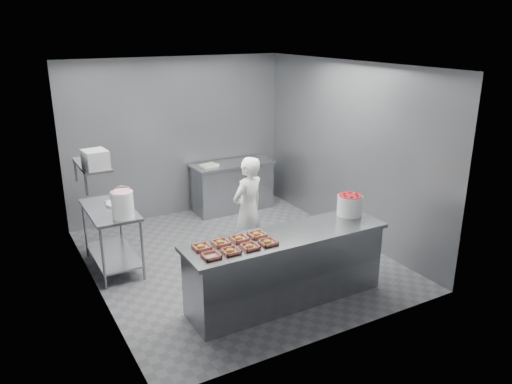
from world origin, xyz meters
The scene contains 24 objects.
floor centered at (0.00, 0.00, 0.00)m, with size 4.50×4.50×0.00m, color #4C4C51.
ceiling centered at (0.00, 0.00, 2.80)m, with size 4.50×4.50×0.00m, color white.
wall_back centered at (0.00, 2.25, 1.40)m, with size 4.00×0.04×2.80m, color slate.
wall_left centered at (-2.00, 0.00, 1.40)m, with size 0.04×4.50×2.80m, color slate.
wall_right centered at (2.00, 0.00, 1.40)m, with size 0.04×4.50×2.80m, color slate.
service_counter centered at (0.00, -1.35, 0.45)m, with size 2.60×0.70×0.90m.
prep_table centered at (-1.65, 0.60, 0.59)m, with size 0.60×1.20×0.90m.
back_counter centered at (0.90, 1.90, 0.45)m, with size 1.50×0.60×0.90m.
wall_shelf centered at (-1.82, 0.60, 1.55)m, with size 0.35×0.90×0.03m, color slate.
tray_0 centered at (-1.06, -1.48, 0.92)m, with size 0.19×0.18×0.04m.
tray_1 centered at (-0.82, -1.48, 0.92)m, with size 0.19×0.18×0.06m.
tray_2 centered at (-0.58, -1.48, 0.92)m, with size 0.19×0.18×0.06m.
tray_3 centered at (-0.34, -1.48, 0.92)m, with size 0.19×0.18×0.06m.
tray_4 centered at (-1.06, -1.22, 0.92)m, with size 0.19×0.18×0.06m.
tray_5 centered at (-0.82, -1.22, 0.92)m, with size 0.19×0.18×0.06m.
tray_6 centered at (-0.58, -1.22, 0.92)m, with size 0.19×0.18×0.06m.
tray_7 centered at (-0.34, -1.22, 0.92)m, with size 0.19×0.18×0.06m.
worker centered at (0.14, -0.10, 0.78)m, with size 0.57×0.37×1.56m, color white.
strawberry_tub centered at (1.08, -1.20, 1.05)m, with size 0.33×0.33×0.28m.
glaze_bucket centered at (-1.57, 0.17, 1.09)m, with size 0.30×0.28×0.44m.
bucket_lid centered at (-1.51, 0.72, 0.91)m, with size 0.32×0.32×0.02m, color white.
rag centered at (-1.56, 0.84, 0.91)m, with size 0.16×0.13×0.02m, color #CCB28C.
appliance centered at (-1.82, 0.33, 1.68)m, with size 0.28×0.32×0.24m, color gray.
paper_stack centered at (0.43, 1.90, 0.92)m, with size 0.30×0.22×0.04m, color silver.
Camera 1 is at (-3.04, -6.00, 3.30)m, focal length 35.00 mm.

